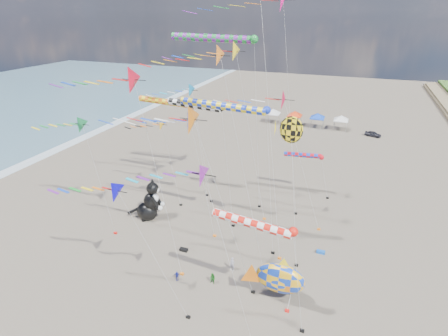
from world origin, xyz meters
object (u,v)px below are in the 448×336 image
Objects in this scene: fish_inflatable at (279,278)px; child_blue at (177,276)px; cat_inflatable at (148,200)px; child_green at (213,279)px; parked_car at (373,134)px; person_adult at (232,264)px.

fish_inflatable is 10.01m from child_blue.
cat_inflatable is 5.11× the size of child_blue.
child_blue is (-9.76, -0.90, -2.05)m from fish_inflatable.
cat_inflatable is at bearing 157.10° from fish_inflatable.
child_green is at bearing -48.35° from cat_inflatable.
cat_inflatable reaches higher than child_green.
parked_car is at bearing 43.55° from cat_inflatable.
cat_inflatable is 19.70m from fish_inflatable.
parked_car is (14.86, 51.30, -0.04)m from child_green.
person_adult is at bearing -178.84° from parked_car.
child_green is at bearing -178.91° from fish_inflatable.
child_blue is at bearing -60.56° from cat_inflatable.
cat_inflatable is 51.08m from parked_car.
person_adult reaches higher than parked_car.
parked_car is (26.67, 43.52, -2.15)m from cat_inflatable.
person_adult is (-5.22, 2.34, -1.82)m from fish_inflatable.
fish_inflatable is 6.64m from child_green.
cat_inflatable is 0.92× the size of fish_inflatable.
parked_car is at bearing 53.76° from child_blue.
cat_inflatable reaches higher than fish_inflatable.
child_blue is at bearing 177.54° from parked_car.
child_blue is (-3.42, -0.78, -0.07)m from child_green.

